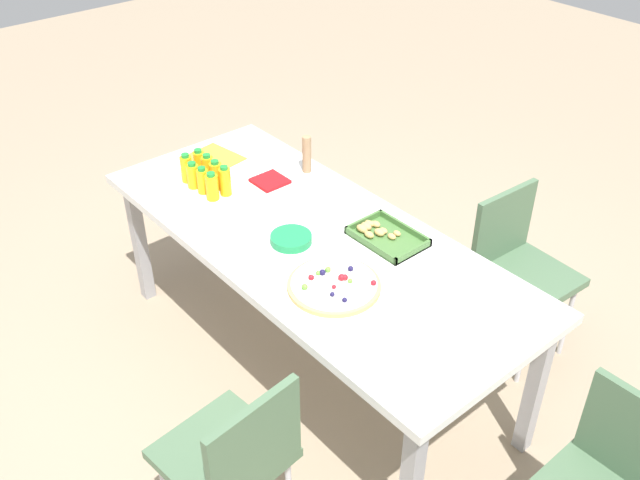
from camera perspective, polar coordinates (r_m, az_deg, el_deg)
name	(u,v)px	position (r m, az deg, el deg)	size (l,w,h in m)	color
ground_plane	(313,361)	(3.55, -0.61, -9.69)	(12.00, 12.00, 0.00)	gray
party_table	(312,248)	(3.10, -0.68, -0.62)	(2.12, 0.88, 0.75)	silver
chair_near_right	(235,455)	(2.55, -6.88, -16.77)	(0.44, 0.44, 0.83)	#4C6B4C
chair_far_right	(518,262)	(3.46, 15.60, -1.69)	(0.42, 0.42, 0.83)	#4C6B4C
juice_bottle_0	(187,168)	(3.49, -10.66, 5.67)	(0.06, 0.06, 0.15)	#F9AE14
juice_bottle_1	(193,176)	(3.43, -10.16, 5.11)	(0.06, 0.06, 0.13)	#FAAD14
juice_bottle_2	(203,181)	(3.38, -9.40, 4.72)	(0.06, 0.06, 0.13)	#FAAE14
juice_bottle_3	(212,187)	(3.32, -8.67, 4.25)	(0.06, 0.06, 0.14)	#F9AC14
juice_bottle_4	(199,164)	(3.52, -9.67, 6.08)	(0.06, 0.06, 0.14)	#FAAC14
juice_bottle_5	(208,169)	(3.46, -9.00, 5.64)	(0.06, 0.06, 0.15)	#FAAE14
juice_bottle_6	(216,175)	(3.40, -8.35, 5.15)	(0.06, 0.06, 0.15)	#F9AC14
juice_bottle_7	(225,181)	(3.35, -7.63, 4.70)	(0.05, 0.05, 0.15)	#FAAB14
fruit_pizza	(334,285)	(2.77, 1.13, -3.61)	(0.37, 0.37, 0.05)	tan
snack_tray	(383,235)	(3.05, 5.10, 0.39)	(0.31, 0.22, 0.04)	#477238
plate_stack	(291,239)	(3.02, -2.34, 0.10)	(0.18, 0.18, 0.03)	#1E8C4C
napkin_stack	(270,181)	(3.45, -4.04, 4.75)	(0.15, 0.15, 0.02)	red
cardboard_tube	(307,154)	(3.50, -1.07, 6.90)	(0.04, 0.04, 0.19)	#9E7A56
paper_folder	(215,158)	(3.70, -8.40, 6.57)	(0.26, 0.20, 0.01)	yellow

